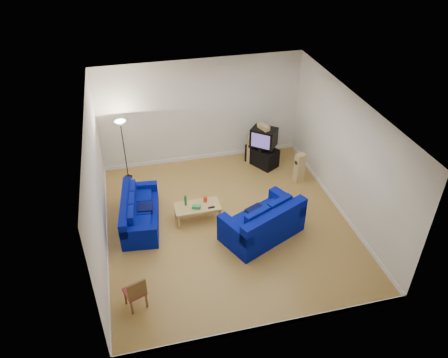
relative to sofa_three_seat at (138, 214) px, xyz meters
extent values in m
cube|color=olive|center=(2.19, -0.53, -0.29)|extent=(6.00, 6.50, 0.01)
cube|color=white|center=(2.19, -0.53, 2.91)|extent=(6.00, 6.50, 0.01)
cube|color=white|center=(2.19, 2.72, 1.31)|extent=(6.00, 0.01, 3.20)
cube|color=white|center=(2.19, -3.78, 1.31)|extent=(6.00, 0.01, 3.20)
cube|color=white|center=(-0.81, -0.53, 1.31)|extent=(0.01, 6.50, 3.20)
cube|color=white|center=(5.19, -0.53, 1.31)|extent=(0.01, 6.50, 3.20)
cube|color=white|center=(2.19, 2.71, -0.23)|extent=(6.00, 0.02, 0.12)
cube|color=white|center=(2.19, -3.77, -0.23)|extent=(6.00, 0.02, 0.12)
cube|color=white|center=(-0.80, -0.53, -0.23)|extent=(0.02, 6.50, 0.12)
cube|color=white|center=(5.18, -0.53, -0.23)|extent=(0.02, 6.50, 0.12)
cube|color=navy|center=(0.05, -0.01, -0.10)|extent=(1.09, 2.09, 0.38)
cube|color=navy|center=(-0.28, 0.03, 0.29)|extent=(0.42, 2.02, 0.39)
cube|color=navy|center=(0.16, 0.89, 0.20)|extent=(0.88, 0.30, 0.22)
cube|color=navy|center=(-0.05, -0.90, 0.20)|extent=(0.88, 0.30, 0.22)
cube|color=#050A35|center=(0.19, -0.02, 0.19)|extent=(0.40, 0.40, 0.11)
cube|color=navy|center=(2.88, -1.14, -0.05)|extent=(2.20, 1.79, 0.48)
cube|color=navy|center=(3.06, -1.52, 0.43)|extent=(1.85, 1.04, 0.49)
cube|color=navy|center=(2.12, -1.49, 0.32)|extent=(0.68, 1.08, 0.27)
cube|color=navy|center=(3.64, -0.79, 0.32)|extent=(0.68, 1.08, 0.27)
cube|color=#050A35|center=(2.81, -0.99, 0.30)|extent=(0.60, 0.60, 0.14)
cube|color=tan|center=(1.48, -0.17, 0.10)|extent=(1.15, 0.58, 0.05)
cube|color=tan|center=(0.96, -0.41, -0.10)|extent=(0.06, 0.06, 0.37)
cube|color=tan|center=(0.95, 0.06, -0.10)|extent=(0.06, 0.06, 0.37)
cube|color=tan|center=(2.01, -0.41, -0.10)|extent=(0.06, 0.06, 0.37)
cube|color=tan|center=(2.00, 0.07, -0.10)|extent=(0.06, 0.06, 0.37)
cylinder|color=#197233|center=(1.20, -0.06, 0.27)|extent=(0.08, 0.08, 0.28)
cube|color=green|center=(1.44, -0.26, 0.17)|extent=(0.23, 0.18, 0.08)
cylinder|color=red|center=(1.71, -0.04, 0.20)|extent=(0.11, 0.11, 0.14)
cube|color=black|center=(1.81, -0.33, 0.14)|extent=(0.17, 0.06, 0.02)
cube|color=black|center=(3.89, 1.95, 0.00)|extent=(0.94, 1.09, 0.58)
cube|color=black|center=(3.87, 1.91, 0.35)|extent=(0.47, 0.53, 0.11)
cube|color=black|center=(3.89, 1.90, 0.67)|extent=(0.88, 0.85, 0.55)
cube|color=#473779|center=(3.72, 1.70, 0.67)|extent=(0.45, 0.37, 0.44)
cube|color=tan|center=(3.86, 1.89, 1.02)|extent=(0.29, 0.44, 0.14)
cube|color=tan|center=(3.57, 2.17, 0.13)|extent=(0.26, 0.30, 0.83)
cylinder|color=black|center=(3.53, 2.05, 0.32)|extent=(0.12, 0.06, 0.12)
cube|color=tan|center=(4.64, 0.84, 0.15)|extent=(0.30, 0.26, 0.88)
cylinder|color=black|center=(4.50, 0.80, 0.36)|extent=(0.05, 0.13, 0.13)
cylinder|color=black|center=(-0.15, 2.17, -0.27)|extent=(0.24, 0.24, 0.03)
cylinder|color=black|center=(-0.15, 2.17, 0.60)|extent=(0.03, 0.03, 1.72)
cone|color=white|center=(-0.15, 2.17, 1.49)|extent=(0.32, 0.32, 0.14)
cube|color=brown|center=(-0.36, -2.81, -0.09)|extent=(0.05, 0.05, 0.39)
cube|color=brown|center=(-0.47, -2.51, -0.09)|extent=(0.05, 0.05, 0.39)
cube|color=brown|center=(-0.06, -2.70, -0.09)|extent=(0.05, 0.05, 0.39)
cube|color=brown|center=(-0.17, -2.40, -0.09)|extent=(0.05, 0.05, 0.39)
cube|color=maroon|center=(-0.26, -2.60, 0.12)|extent=(0.50, 0.50, 0.05)
cube|color=brown|center=(-0.20, -2.77, 0.33)|extent=(0.38, 0.17, 0.39)
camera|label=1|loc=(0.08, -8.79, 6.93)|focal=35.00mm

